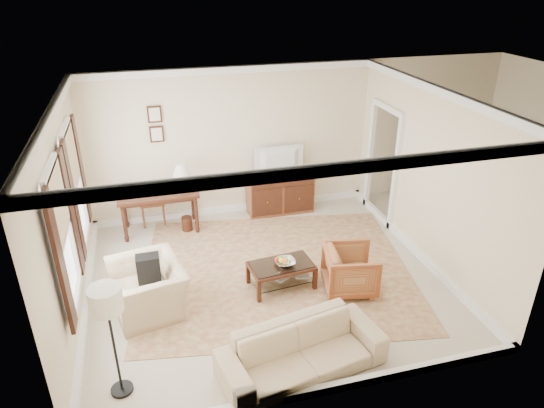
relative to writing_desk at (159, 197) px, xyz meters
name	(u,v)px	position (x,y,z in m)	size (l,w,h in m)	color
room_shell	(264,129)	(1.49, -2.04, 1.79)	(5.51, 5.01, 2.91)	beige
annex_bedroom	(467,198)	(5.98, -0.89, -0.34)	(3.00, 2.70, 2.90)	beige
window_front	(63,237)	(-1.21, -2.74, 0.87)	(0.12, 1.56, 1.80)	#CCB284
window_rear	(75,185)	(-1.21, -1.14, 0.87)	(0.12, 1.56, 1.80)	#CCB284
doorway	(382,166)	(4.20, -0.54, 0.40)	(0.10, 1.12, 2.25)	white
rug	(276,270)	(1.72, -1.89, -0.67)	(4.30, 3.68, 0.01)	brown
writing_desk	(159,197)	(0.00, 0.00, 0.00)	(1.44, 0.72, 0.79)	#3F1D12
desk_chair	(152,198)	(-0.12, 0.35, -0.15)	(0.45, 0.45, 1.05)	brown
desk_lamp	(182,177)	(0.45, 0.00, 0.36)	(0.32, 0.32, 0.50)	silver
framed_prints	(156,124)	(0.10, 0.43, 1.26)	(0.25, 0.04, 0.68)	#3F1D12
sideboard	(280,193)	(2.38, 0.18, -0.28)	(1.31, 0.50, 0.80)	brown
tv	(280,153)	(2.38, 0.16, 0.59)	(0.93, 0.54, 0.12)	black
coffee_table	(281,269)	(1.68, -2.33, -0.37)	(1.02, 0.66, 0.41)	#3F1D12
fruit_bowl	(285,262)	(1.73, -2.37, -0.21)	(0.42, 0.42, 0.10)	silver
book_a	(274,279)	(1.56, -2.34, -0.52)	(0.28, 0.04, 0.38)	brown
book_b	(295,273)	(1.93, -2.28, -0.52)	(0.28, 0.03, 0.38)	brown
striped_armchair	(350,268)	(2.67, -2.68, -0.29)	(0.75, 0.71, 0.78)	brown
club_armchair	(147,281)	(-0.31, -2.36, -0.20)	(1.11, 0.72, 0.97)	#C9AB88
backpack	(148,266)	(-0.27, -2.37, 0.05)	(0.32, 0.22, 0.40)	black
sofa	(302,345)	(1.44, -4.08, -0.28)	(2.03, 0.59, 0.79)	#C9AB88
floor_lamp	(107,308)	(-0.71, -3.84, 0.54)	(0.36, 0.36, 1.46)	black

